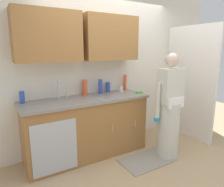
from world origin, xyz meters
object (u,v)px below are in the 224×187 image
Objects in this scene: person_at_sink at (169,114)px; bottle_water_short at (125,83)px; sink at (64,102)px; bottle_soap at (108,87)px; bottle_dish_liquid at (85,88)px; sponge at (139,92)px; bottle_cleaner_spray at (22,97)px; bottle_water_tall at (100,87)px; cup_by_sink at (121,89)px; knife_on_counter at (103,99)px.

bottle_water_short is at bearing 102.43° from person_at_sink.
person_at_sink is at bearing -25.94° from sink.
bottle_dish_liquid is (-0.45, -0.02, 0.04)m from bottle_soap.
bottle_dish_liquid is 2.31× the size of sponge.
sink reaches higher than bottle_dish_liquid.
bottle_water_tall is at bearing -0.31° from bottle_cleaner_spray.
bottle_soap is at bearing 16.61° from bottle_water_tall.
cup_by_sink is (0.40, -0.02, -0.08)m from bottle_water_tall.
person_at_sink is 6.59× the size of bottle_water_tall.
bottle_water_short is (1.76, 0.04, 0.05)m from bottle_cleaner_spray.
person_at_sink is at bearing -41.41° from bottle_dish_liquid.
sink is 1.25m from bottle_water_short.
cup_by_sink is at bearing 123.44° from sponge.
bottle_cleaner_spray is at bearing -178.56° from bottle_water_short.
bottle_water_short reaches higher than bottle_cleaner_spray.
sponge is (0.19, -0.28, -0.03)m from cup_by_sink.
bottle_cleaner_spray is 0.61× the size of bottle_water_short.
person_at_sink is (1.42, -0.69, -0.23)m from sink.
bottle_soap is 1.85× the size of cup_by_sink.
bottle_dish_liquid is 0.92m from sponge.
sink reaches higher than bottle_soap.
person_at_sink is 9.31× the size of bottle_soap.
cup_by_sink is (-0.14, -0.07, -0.09)m from bottle_water_short.
bottle_water_tall is 2.61× the size of cup_by_sink.
person_at_sink is at bearing -49.38° from bottle_water_tall.
bottle_water_short is (0.36, -0.00, 0.05)m from bottle_soap.
bottle_soap is 0.36m from bottle_water_short.
sink reaches higher than knife_on_counter.
bottle_dish_liquid reaches higher than bottle_cleaner_spray.
person_at_sink is 9.52× the size of bottle_cleaner_spray.
cup_by_sink is (0.22, -0.08, -0.04)m from bottle_soap.
bottle_water_tall is at bearing -174.59° from bottle_water_short.
sponge is (0.41, -0.36, -0.07)m from bottle_soap.
bottle_water_tall is at bearing 176.59° from cup_by_sink.
cup_by_sink is (0.67, -0.05, -0.08)m from bottle_dish_liquid.
person_at_sink reaches higher than cup_by_sink.
bottle_cleaner_spray is at bearing -123.13° from knife_on_counter.
bottle_water_short reaches higher than knife_on_counter.
sink reaches higher than bottle_cleaner_spray.
bottle_dish_liquid is (-0.81, -0.02, -0.01)m from bottle_water_short.
bottle_water_short is at bearing 97.74° from sponge.
sink is 0.57m from bottle_cleaner_spray.
cup_by_sink is at bearing 112.01° from person_at_sink.
sink is 1.80× the size of bottle_water_short.
sink is at bearing -169.87° from bottle_water_short.
cup_by_sink is at bearing -1.07° from bottle_cleaner_spray.
bottle_soap is 0.24m from cup_by_sink.
bottle_dish_liquid is at bearing 175.45° from cup_by_sink.
bottle_water_short is at bearing 1.44° from bottle_cleaner_spray.
bottle_dish_liquid is at bearing 158.66° from sponge.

